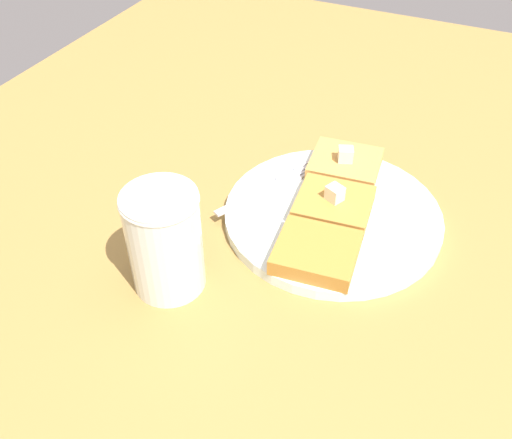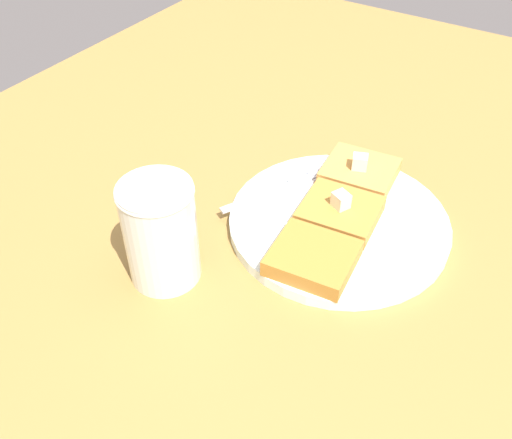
# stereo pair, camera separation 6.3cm
# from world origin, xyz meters

# --- Properties ---
(table_surface) EXTENTS (1.20, 1.20, 0.02)m
(table_surface) POSITION_xyz_m (0.00, 0.00, 0.01)
(table_surface) COLOR olive
(table_surface) RESTS_ON ground
(plate) EXTENTS (0.26, 0.26, 0.01)m
(plate) POSITION_xyz_m (0.07, 0.01, 0.03)
(plate) COLOR silver
(plate) RESTS_ON table_surface
(toast_slice_left) EXTENTS (0.09, 0.10, 0.02)m
(toast_slice_left) POSITION_xyz_m (-0.01, 0.00, 0.05)
(toast_slice_left) COLOR #CC9045
(toast_slice_left) RESTS_ON plate
(toast_slice_middle) EXTENTS (0.09, 0.10, 0.02)m
(toast_slice_middle) POSITION_xyz_m (0.07, 0.01, 0.05)
(toast_slice_middle) COLOR #B97F35
(toast_slice_middle) RESTS_ON plate
(toast_slice_right) EXTENTS (0.09, 0.10, 0.02)m
(toast_slice_right) POSITION_xyz_m (0.15, 0.02, 0.05)
(toast_slice_right) COLOR #B3772F
(toast_slice_right) RESTS_ON plate
(butter_pat_primary) EXTENTS (0.02, 0.02, 0.02)m
(butter_pat_primary) POSITION_xyz_m (-0.01, 0.00, 0.07)
(butter_pat_primary) COLOR #F5EBC6
(butter_pat_primary) RESTS_ON toast_slice_left
(butter_pat_secondary) EXTENTS (0.02, 0.02, 0.02)m
(butter_pat_secondary) POSITION_xyz_m (0.07, 0.01, 0.07)
(butter_pat_secondary) COLOR #F1EBCB
(butter_pat_secondary) RESTS_ON toast_slice_middle
(fork) EXTENTS (0.15, 0.09, 0.00)m
(fork) POSITION_xyz_m (0.06, -0.07, 0.04)
(fork) COLOR silver
(fork) RESTS_ON plate
(syrup_jar) EXTENTS (0.08, 0.08, 0.12)m
(syrup_jar) POSITION_xyz_m (0.24, -0.11, 0.08)
(syrup_jar) COLOR #46220D
(syrup_jar) RESTS_ON table_surface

